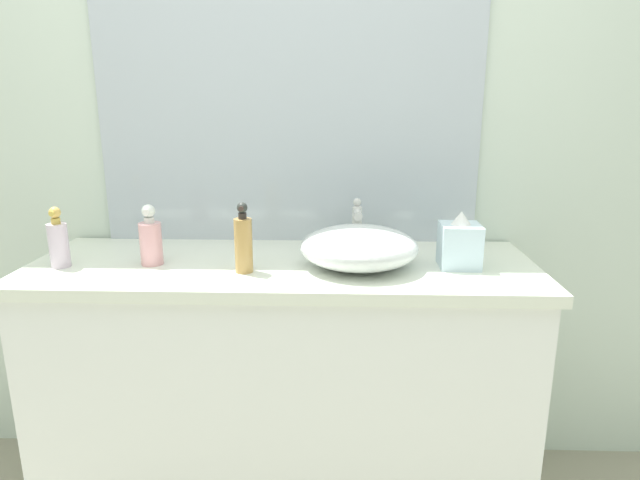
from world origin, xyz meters
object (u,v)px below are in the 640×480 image
sink_basin (359,247)px  soap_dispenser (58,242)px  lotion_bottle (151,240)px  perfume_bottle (243,242)px  tissue_box (460,243)px

sink_basin → soap_dispenser: (-0.93, -0.03, 0.02)m
lotion_bottle → perfume_bottle: bearing=-12.5°
lotion_bottle → sink_basin: bearing=-0.8°
lotion_bottle → perfume_bottle: (0.30, -0.07, 0.01)m
soap_dispenser → tissue_box: (1.24, 0.04, -0.00)m
sink_basin → perfume_bottle: bearing=-170.4°
soap_dispenser → perfume_bottle: perfume_bottle is taller
perfume_bottle → lotion_bottle: bearing=167.5°
soap_dispenser → lotion_bottle: bearing=7.4°
soap_dispenser → perfume_bottle: (0.58, -0.03, 0.01)m
lotion_bottle → tissue_box: lotion_bottle is taller
sink_basin → lotion_bottle: (-0.65, 0.01, 0.02)m
sink_basin → lotion_bottle: size_ratio=1.89×
sink_basin → perfume_bottle: 0.35m
tissue_box → sink_basin: bearing=-176.7°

